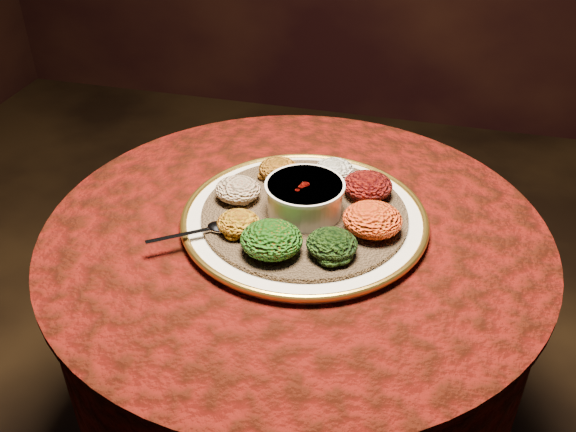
# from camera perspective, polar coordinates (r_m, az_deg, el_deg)

# --- Properties ---
(table) EXTENTS (0.96, 0.96, 0.73)m
(table) POSITION_cam_1_polar(r_m,az_deg,el_deg) (1.33, 0.61, -7.37)
(table) COLOR black
(table) RESTS_ON ground
(platter) EXTENTS (0.48, 0.48, 0.02)m
(platter) POSITION_cam_1_polar(r_m,az_deg,el_deg) (1.22, 1.46, -0.23)
(platter) COLOR white
(platter) RESTS_ON table
(injera) EXTENTS (0.52, 0.52, 0.01)m
(injera) POSITION_cam_1_polar(r_m,az_deg,el_deg) (1.21, 1.47, 0.19)
(injera) COLOR brown
(injera) RESTS_ON platter
(stew_bowl) EXTENTS (0.15, 0.15, 0.06)m
(stew_bowl) POSITION_cam_1_polar(r_m,az_deg,el_deg) (1.19, 1.50, 1.80)
(stew_bowl) COLOR silver
(stew_bowl) RESTS_ON injera
(spoon) EXTENTS (0.14, 0.10, 0.01)m
(spoon) POSITION_cam_1_polar(r_m,az_deg,el_deg) (1.16, -6.61, -1.08)
(spoon) COLOR silver
(spoon) RESTS_ON injera
(portion_ayib) EXTENTS (0.08, 0.08, 0.04)m
(portion_ayib) POSITION_cam_1_polar(r_m,az_deg,el_deg) (1.30, 4.14, 4.09)
(portion_ayib) COLOR silver
(portion_ayib) RESTS_ON injera
(portion_kitfo) EXTENTS (0.10, 0.09, 0.05)m
(portion_kitfo) POSITION_cam_1_polar(r_m,az_deg,el_deg) (1.25, 7.08, 2.70)
(portion_kitfo) COLOR black
(portion_kitfo) RESTS_ON injera
(portion_tikil) EXTENTS (0.11, 0.10, 0.05)m
(portion_tikil) POSITION_cam_1_polar(r_m,az_deg,el_deg) (1.15, 7.52, -0.32)
(portion_tikil) COLOR #A8720E
(portion_tikil) RESTS_ON injera
(portion_gomen) EXTENTS (0.09, 0.08, 0.04)m
(portion_gomen) POSITION_cam_1_polar(r_m,az_deg,el_deg) (1.10, 3.91, -2.50)
(portion_gomen) COLOR black
(portion_gomen) RESTS_ON injera
(portion_mixveg) EXTENTS (0.11, 0.10, 0.05)m
(portion_mixveg) POSITION_cam_1_polar(r_m,az_deg,el_deg) (1.10, -1.47, -2.11)
(portion_mixveg) COLOR #8B3B09
(portion_mixveg) RESTS_ON injera
(portion_kik) EXTENTS (0.08, 0.07, 0.04)m
(portion_kik) POSITION_cam_1_polar(r_m,az_deg,el_deg) (1.15, -4.42, -0.61)
(portion_kik) COLOR #B57E0F
(portion_kik) RESTS_ON injera
(portion_timatim) EXTENTS (0.09, 0.08, 0.04)m
(portion_timatim) POSITION_cam_1_polar(r_m,az_deg,el_deg) (1.24, -4.48, 2.35)
(portion_timatim) COLOR maroon
(portion_timatim) RESTS_ON injera
(portion_shiro) EXTENTS (0.08, 0.08, 0.04)m
(portion_shiro) POSITION_cam_1_polar(r_m,az_deg,el_deg) (1.30, -0.85, 4.23)
(portion_shiro) COLOR #A35613
(portion_shiro) RESTS_ON injera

